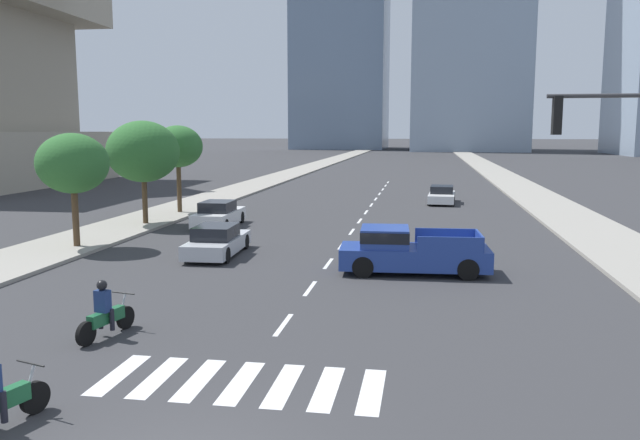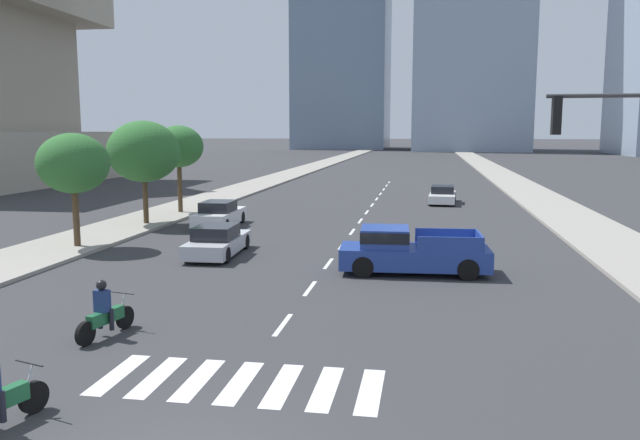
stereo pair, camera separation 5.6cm
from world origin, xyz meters
name	(u,v)px [view 2 (the right image)]	position (x,y,z in m)	size (l,w,h in m)	color
sidewalk_east	(572,219)	(12.14, 30.00, 0.07)	(4.00, 260.00, 0.15)	gray
sidewalk_west	(177,210)	(-12.14, 30.00, 0.07)	(4.00, 260.00, 0.15)	gray
crosswalk_near	(240,382)	(0.00, 3.54, 0.00)	(5.85, 2.30, 0.01)	silver
lane_divider_center	(367,212)	(0.00, 31.54, 0.00)	(0.14, 50.00, 0.01)	silver
motorcycle_third	(105,314)	(-4.17, 5.81, 0.58)	(0.76, 2.05, 1.49)	black
pickup_truck	(407,251)	(3.07, 14.39, 0.81)	(5.46, 2.32, 1.67)	navy
sedan_white_0	(219,215)	(-7.29, 24.09, 0.64)	(1.89, 4.59, 1.41)	silver
sedan_silver_1	(217,241)	(-4.81, 16.42, 0.59)	(1.92, 4.62, 1.29)	#B7BABF
sedan_white_2	(443,195)	(4.87, 37.52, 0.57)	(2.03, 4.83, 1.23)	silver
street_tree_nearest	(73,164)	(-11.34, 16.77, 3.74)	(3.06, 3.06, 4.91)	#4C3823
street_tree_second	(144,152)	(-11.34, 23.75, 4.03)	(3.87, 3.87, 5.54)	#4C3823
street_tree_third	(179,147)	(-11.34, 28.67, 4.17)	(3.02, 3.02, 5.33)	#4C3823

